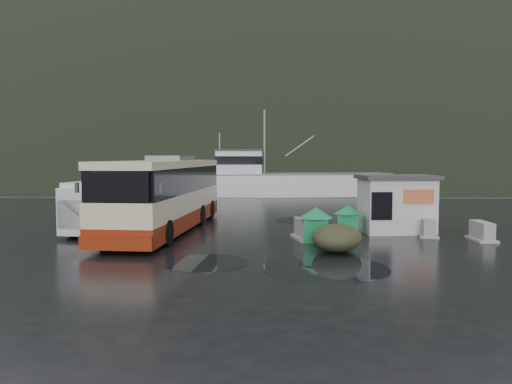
{
  "coord_description": "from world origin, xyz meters",
  "views": [
    {
      "loc": [
        2.13,
        -21.5,
        3.4
      ],
      "look_at": [
        1.57,
        2.76,
        1.7
      ],
      "focal_mm": 35.0,
      "sensor_mm": 36.0,
      "label": 1
    }
  ],
  "objects_px": {
    "white_van": "(108,231)",
    "jersey_barrier_b": "(482,241)",
    "waste_bin_left": "(316,242)",
    "waste_bin_right": "(348,233)",
    "jersey_barrier_c": "(427,236)",
    "coach_bus": "(166,230)",
    "ticket_kiosk": "(395,232)",
    "jersey_barrier_a": "(305,239)",
    "fishing_trawler": "(291,190)",
    "dome_tent": "(337,251)"
  },
  "relations": [
    {
      "from": "white_van",
      "to": "jersey_barrier_b",
      "type": "height_order",
      "value": "white_van"
    },
    {
      "from": "waste_bin_right",
      "to": "fishing_trawler",
      "type": "bearing_deg",
      "value": 92.36
    },
    {
      "from": "white_van",
      "to": "jersey_barrier_c",
      "type": "xyz_separation_m",
      "value": [
        14.23,
        -1.14,
        0.0
      ]
    },
    {
      "from": "fishing_trawler",
      "to": "dome_tent",
      "type": "bearing_deg",
      "value": -95.93
    },
    {
      "from": "waste_bin_right",
      "to": "dome_tent",
      "type": "xyz_separation_m",
      "value": [
        -1.06,
        -4.22,
        0.0
      ]
    },
    {
      "from": "white_van",
      "to": "jersey_barrier_c",
      "type": "distance_m",
      "value": 14.28
    },
    {
      "from": "waste_bin_right",
      "to": "fishing_trawler",
      "type": "relative_size",
      "value": 0.05
    },
    {
      "from": "dome_tent",
      "to": "jersey_barrier_b",
      "type": "bearing_deg",
      "value": 21.54
    },
    {
      "from": "jersey_barrier_b",
      "to": "fishing_trawler",
      "type": "xyz_separation_m",
      "value": [
        -6.37,
        30.72,
        0.0
      ]
    },
    {
      "from": "ticket_kiosk",
      "to": "jersey_barrier_a",
      "type": "bearing_deg",
      "value": -158.76
    },
    {
      "from": "waste_bin_left",
      "to": "jersey_barrier_b",
      "type": "distance_m",
      "value": 6.82
    },
    {
      "from": "coach_bus",
      "to": "fishing_trawler",
      "type": "distance_m",
      "value": 29.08
    },
    {
      "from": "dome_tent",
      "to": "jersey_barrier_a",
      "type": "height_order",
      "value": "dome_tent"
    },
    {
      "from": "white_van",
      "to": "jersey_barrier_c",
      "type": "height_order",
      "value": "white_van"
    },
    {
      "from": "ticket_kiosk",
      "to": "jersey_barrier_c",
      "type": "height_order",
      "value": "ticket_kiosk"
    },
    {
      "from": "jersey_barrier_a",
      "to": "jersey_barrier_c",
      "type": "distance_m",
      "value": 5.42
    },
    {
      "from": "coach_bus",
      "to": "jersey_barrier_a",
      "type": "distance_m",
      "value": 6.69
    },
    {
      "from": "jersey_barrier_c",
      "to": "fishing_trawler",
      "type": "xyz_separation_m",
      "value": [
        -4.52,
        29.62,
        0.0
      ]
    },
    {
      "from": "coach_bus",
      "to": "ticket_kiosk",
      "type": "distance_m",
      "value": 10.53
    },
    {
      "from": "jersey_barrier_b",
      "to": "jersey_barrier_c",
      "type": "relative_size",
      "value": 1.02
    },
    {
      "from": "white_van",
      "to": "jersey_barrier_a",
      "type": "xyz_separation_m",
      "value": [
        8.89,
        -2.06,
        0.0
      ]
    },
    {
      "from": "waste_bin_right",
      "to": "jersey_barrier_a",
      "type": "relative_size",
      "value": 0.76
    },
    {
      "from": "waste_bin_left",
      "to": "jersey_barrier_a",
      "type": "height_order",
      "value": "waste_bin_left"
    },
    {
      "from": "white_van",
      "to": "dome_tent",
      "type": "height_order",
      "value": "white_van"
    },
    {
      "from": "white_van",
      "to": "waste_bin_left",
      "type": "relative_size",
      "value": 4.06
    },
    {
      "from": "white_van",
      "to": "fishing_trawler",
      "type": "relative_size",
      "value": 0.24
    },
    {
      "from": "fishing_trawler",
      "to": "jersey_barrier_a",
      "type": "bearing_deg",
      "value": -97.71
    },
    {
      "from": "coach_bus",
      "to": "waste_bin_right",
      "type": "xyz_separation_m",
      "value": [
        8.29,
        -0.76,
        0.0
      ]
    },
    {
      "from": "ticket_kiosk",
      "to": "jersey_barrier_b",
      "type": "distance_m",
      "value": 3.68
    },
    {
      "from": "dome_tent",
      "to": "jersey_barrier_c",
      "type": "distance_m",
      "value": 5.64
    },
    {
      "from": "coach_bus",
      "to": "dome_tent",
      "type": "relative_size",
      "value": 4.94
    },
    {
      "from": "waste_bin_right",
      "to": "jersey_barrier_a",
      "type": "xyz_separation_m",
      "value": [
        -2.02,
        -1.58,
        0.0
      ]
    },
    {
      "from": "white_van",
      "to": "waste_bin_right",
      "type": "xyz_separation_m",
      "value": [
        10.91,
        -0.48,
        0.0
      ]
    },
    {
      "from": "ticket_kiosk",
      "to": "jersey_barrier_b",
      "type": "xyz_separation_m",
      "value": [
        2.93,
        -2.22,
        0.0
      ]
    },
    {
      "from": "ticket_kiosk",
      "to": "fishing_trawler",
      "type": "distance_m",
      "value": 28.71
    },
    {
      "from": "waste_bin_right",
      "to": "jersey_barrier_a",
      "type": "bearing_deg",
      "value": -141.88
    },
    {
      "from": "fishing_trawler",
      "to": "waste_bin_left",
      "type": "bearing_deg",
      "value": -96.97
    },
    {
      "from": "jersey_barrier_b",
      "to": "jersey_barrier_c",
      "type": "height_order",
      "value": "jersey_barrier_b"
    },
    {
      "from": "coach_bus",
      "to": "waste_bin_right",
      "type": "height_order",
      "value": "coach_bus"
    },
    {
      "from": "jersey_barrier_a",
      "to": "ticket_kiosk",
      "type": "bearing_deg",
      "value": 25.62
    },
    {
      "from": "white_van",
      "to": "waste_bin_left",
      "type": "xyz_separation_m",
      "value": [
        9.28,
        -2.65,
        0.0
      ]
    },
    {
      "from": "white_van",
      "to": "dome_tent",
      "type": "distance_m",
      "value": 10.91
    },
    {
      "from": "white_van",
      "to": "waste_bin_left",
      "type": "height_order",
      "value": "white_van"
    },
    {
      "from": "dome_tent",
      "to": "jersey_barrier_a",
      "type": "xyz_separation_m",
      "value": [
        -0.96,
        2.63,
        0.0
      ]
    },
    {
      "from": "coach_bus",
      "to": "white_van",
      "type": "relative_size",
      "value": 2.18
    },
    {
      "from": "coach_bus",
      "to": "jersey_barrier_a",
      "type": "bearing_deg",
      "value": -15.97
    },
    {
      "from": "fishing_trawler",
      "to": "coach_bus",
      "type": "bearing_deg",
      "value": -110.28
    },
    {
      "from": "jersey_barrier_c",
      "to": "ticket_kiosk",
      "type": "bearing_deg",
      "value": 134.02
    },
    {
      "from": "waste_bin_right",
      "to": "ticket_kiosk",
      "type": "bearing_deg",
      "value": 11.6
    },
    {
      "from": "waste_bin_right",
      "to": "fishing_trawler",
      "type": "height_order",
      "value": "fishing_trawler"
    }
  ]
}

